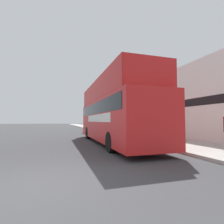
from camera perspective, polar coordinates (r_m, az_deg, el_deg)
ground_plane at (r=25.39m, az=-19.17°, el=-6.10°), size 144.00×144.00×0.00m
sidewalk at (r=23.57m, az=0.04°, el=-6.35°), size 3.88×108.00×0.14m
pub_white_frontage at (r=16.09m, az=31.79°, el=2.45°), size 6.01×12.43×5.73m
brick_terrace_rear at (r=28.98m, az=7.06°, el=3.35°), size 6.00×17.91×9.26m
tour_bus at (r=11.79m, az=0.08°, el=-1.34°), size 2.67×10.99×4.10m
parked_car_ahead_of_bus at (r=20.51m, az=-6.08°, el=-5.15°), size 1.82×4.17×1.44m
lamp_post_nearest at (r=11.61m, az=12.99°, el=5.85°), size 0.35×0.35×4.47m
lamp_post_second at (r=18.24m, az=0.93°, el=2.79°), size 0.35×0.35×4.56m
lamp_post_third at (r=25.25m, az=-4.70°, el=1.34°), size 0.35×0.35×4.65m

